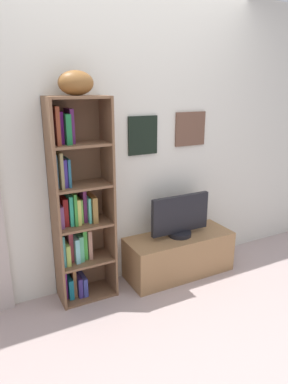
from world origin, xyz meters
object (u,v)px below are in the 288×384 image
object	(u,v)px
bookshelf	(76,208)
football	(76,83)
television	(180,217)
tv_stand	(179,254)

from	to	relation	value
bookshelf	football	world-z (taller)	football
football	television	distance (m)	1.49
bookshelf	football	xyz separation A→B (m)	(0.05, -0.03, 0.97)
bookshelf	television	distance (m)	0.98
tv_stand	television	bearing A→B (deg)	90.00
football	television	xyz separation A→B (m)	(0.91, -0.06, -1.18)
bookshelf	television	bearing A→B (deg)	-5.63
football	bookshelf	bearing A→B (deg)	144.67
television	tv_stand	bearing A→B (deg)	-90.00
tv_stand	bookshelf	bearing A→B (deg)	174.30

